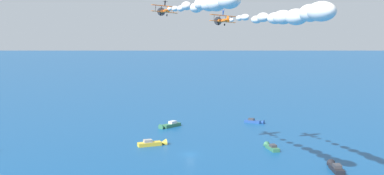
{
  "coord_description": "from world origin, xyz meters",
  "views": [
    {
      "loc": [
        51.65,
        -113.16,
        33.36
      ],
      "look_at": [
        1.03,
        -1.03,
        19.16
      ],
      "focal_mm": 42.27,
      "sensor_mm": 36.0,
      "label": 1
    }
  ],
  "objects_px": {
    "motorboat_offshore": "(335,167)",
    "wingwalker_lead": "(165,2)",
    "motorboat_inshore": "(255,121)",
    "biplane_wingman": "(223,20)",
    "motorboat_far_stbd": "(169,125)",
    "biplane_lead": "(165,11)",
    "motorboat_ahead": "(271,147)",
    "wingwalker_wingman": "(223,12)",
    "motorboat_near_centre": "(153,143)"
  },
  "relations": [
    {
      "from": "biplane_lead",
      "to": "wingwalker_lead",
      "type": "distance_m",
      "value": 2.15
    },
    {
      "from": "motorboat_near_centre",
      "to": "motorboat_inshore",
      "type": "bearing_deg",
      "value": 69.04
    },
    {
      "from": "motorboat_offshore",
      "to": "biplane_lead",
      "type": "xyz_separation_m",
      "value": [
        -44.44,
        -6.28,
        39.31
      ]
    },
    {
      "from": "motorboat_inshore",
      "to": "wingwalker_wingman",
      "type": "xyz_separation_m",
      "value": [
        5.46,
        -50.71,
        39.03
      ]
    },
    {
      "from": "motorboat_inshore",
      "to": "wingwalker_lead",
      "type": "relative_size",
      "value": 4.98
    },
    {
      "from": "motorboat_inshore",
      "to": "wingwalker_lead",
      "type": "distance_m",
      "value": 70.87
    },
    {
      "from": "wingwalker_lead",
      "to": "wingwalker_wingman",
      "type": "xyz_separation_m",
      "value": [
        14.3,
        6.03,
        -2.5
      ]
    },
    {
      "from": "motorboat_offshore",
      "to": "wingwalker_wingman",
      "type": "xyz_separation_m",
      "value": [
        -30.03,
        -0.13,
        38.95
      ]
    },
    {
      "from": "motorboat_ahead",
      "to": "biplane_wingman",
      "type": "height_order",
      "value": "biplane_wingman"
    },
    {
      "from": "biplane_wingman",
      "to": "wingwalker_wingman",
      "type": "xyz_separation_m",
      "value": [
        0.1,
        0.12,
        2.18
      ]
    },
    {
      "from": "motorboat_inshore",
      "to": "wingwalker_wingman",
      "type": "height_order",
      "value": "wingwalker_wingman"
    },
    {
      "from": "motorboat_ahead",
      "to": "wingwalker_wingman",
      "type": "distance_m",
      "value": 42.66
    },
    {
      "from": "motorboat_near_centre",
      "to": "biplane_lead",
      "type": "relative_size",
      "value": 1.23
    },
    {
      "from": "motorboat_offshore",
      "to": "biplane_lead",
      "type": "relative_size",
      "value": 1.36
    },
    {
      "from": "biplane_lead",
      "to": "biplane_wingman",
      "type": "distance_m",
      "value": 15.73
    },
    {
      "from": "motorboat_inshore",
      "to": "motorboat_ahead",
      "type": "distance_m",
      "value": 39.93
    },
    {
      "from": "motorboat_far_stbd",
      "to": "biplane_lead",
      "type": "height_order",
      "value": "biplane_lead"
    },
    {
      "from": "motorboat_inshore",
      "to": "wingwalker_lead",
      "type": "xyz_separation_m",
      "value": [
        -8.84,
        -56.74,
        41.53
      ]
    },
    {
      "from": "motorboat_offshore",
      "to": "wingwalker_lead",
      "type": "height_order",
      "value": "wingwalker_lead"
    },
    {
      "from": "motorboat_near_centre",
      "to": "wingwalker_lead",
      "type": "bearing_deg",
      "value": -45.58
    },
    {
      "from": "motorboat_inshore",
      "to": "motorboat_offshore",
      "type": "relative_size",
      "value": 0.87
    },
    {
      "from": "motorboat_far_stbd",
      "to": "biplane_lead",
      "type": "bearing_deg",
      "value": -64.2
    },
    {
      "from": "biplane_lead",
      "to": "biplane_wingman",
      "type": "bearing_deg",
      "value": 22.86
    },
    {
      "from": "motorboat_near_centre",
      "to": "biplane_lead",
      "type": "height_order",
      "value": "biplane_lead"
    },
    {
      "from": "motorboat_inshore",
      "to": "biplane_lead",
      "type": "relative_size",
      "value": 1.18
    },
    {
      "from": "biplane_lead",
      "to": "motorboat_ahead",
      "type": "bearing_deg",
      "value": 39.29
    },
    {
      "from": "motorboat_ahead",
      "to": "motorboat_offshore",
      "type": "bearing_deg",
      "value": -34.86
    },
    {
      "from": "motorboat_inshore",
      "to": "biplane_wingman",
      "type": "bearing_deg",
      "value": -83.98
    },
    {
      "from": "motorboat_inshore",
      "to": "biplane_lead",
      "type": "bearing_deg",
      "value": -98.94
    },
    {
      "from": "motorboat_offshore",
      "to": "motorboat_near_centre",
      "type": "bearing_deg",
      "value": 176.48
    },
    {
      "from": "motorboat_offshore",
      "to": "biplane_wingman",
      "type": "xyz_separation_m",
      "value": [
        -30.13,
        -0.25,
        36.77
      ]
    },
    {
      "from": "motorboat_near_centre",
      "to": "wingwalker_lead",
      "type": "distance_m",
      "value": 43.5
    },
    {
      "from": "motorboat_far_stbd",
      "to": "motorboat_inshore",
      "type": "distance_m",
      "value": 33.64
    },
    {
      "from": "motorboat_far_stbd",
      "to": "motorboat_offshore",
      "type": "relative_size",
      "value": 1.09
    },
    {
      "from": "biplane_lead",
      "to": "wingwalker_lead",
      "type": "relative_size",
      "value": 4.24
    },
    {
      "from": "wingwalker_lead",
      "to": "biplane_lead",
      "type": "bearing_deg",
      "value": -130.33
    },
    {
      "from": "motorboat_ahead",
      "to": "biplane_wingman",
      "type": "xyz_separation_m",
      "value": [
        -10.27,
        -14.08,
        36.83
      ]
    },
    {
      "from": "motorboat_far_stbd",
      "to": "motorboat_inshore",
      "type": "xyz_separation_m",
      "value": [
        26.29,
        20.97,
        -0.14
      ]
    },
    {
      "from": "motorboat_offshore",
      "to": "motorboat_ahead",
      "type": "distance_m",
      "value": 24.2
    },
    {
      "from": "motorboat_near_centre",
      "to": "motorboat_far_stbd",
      "type": "bearing_deg",
      "value": 107.28
    },
    {
      "from": "motorboat_far_stbd",
      "to": "biplane_lead",
      "type": "distance_m",
      "value": 55.94
    },
    {
      "from": "motorboat_far_stbd",
      "to": "motorboat_offshore",
      "type": "distance_m",
      "value": 68.52
    },
    {
      "from": "wingwalker_wingman",
      "to": "motorboat_near_centre",
      "type": "bearing_deg",
      "value": 171.73
    },
    {
      "from": "motorboat_near_centre",
      "to": "biplane_lead",
      "type": "distance_m",
      "value": 41.46
    },
    {
      "from": "motorboat_inshore",
      "to": "motorboat_offshore",
      "type": "bearing_deg",
      "value": -54.94
    },
    {
      "from": "motorboat_near_centre",
      "to": "motorboat_offshore",
      "type": "height_order",
      "value": "motorboat_near_centre"
    },
    {
      "from": "motorboat_far_stbd",
      "to": "biplane_wingman",
      "type": "relative_size",
      "value": 1.48
    },
    {
      "from": "motorboat_offshore",
      "to": "biplane_lead",
      "type": "bearing_deg",
      "value": -171.96
    },
    {
      "from": "wingwalker_lead",
      "to": "biplane_wingman",
      "type": "bearing_deg",
      "value": 22.6
    },
    {
      "from": "motorboat_offshore",
      "to": "biplane_lead",
      "type": "distance_m",
      "value": 59.66
    }
  ]
}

